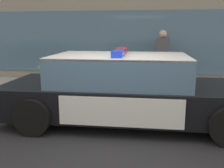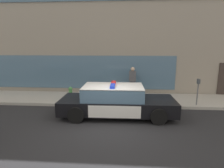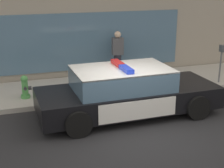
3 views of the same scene
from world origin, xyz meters
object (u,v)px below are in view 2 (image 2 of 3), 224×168
Objects in this scene: police_cruiser at (116,101)px; fire_hydrant at (71,93)px; pedestrian_on_sidewalk at (132,81)px; parking_meter at (198,87)px.

police_cruiser reaches higher than fire_hydrant.
pedestrian_on_sidewalk is (0.82, 3.16, 0.33)m from police_cruiser.
police_cruiser reaches higher than parking_meter.
fire_hydrant is 6.72m from parking_meter.
fire_hydrant is at bearing 143.82° from police_cruiser.
pedestrian_on_sidewalk is 3.67m from parking_meter.
police_cruiser is at bearing -160.91° from parking_meter.
parking_meter is (3.22, -1.77, 0.07)m from pedestrian_on_sidewalk.
fire_hydrant is 3.73m from pedestrian_on_sidewalk.
fire_hydrant is 0.42× the size of pedestrian_on_sidewalk.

